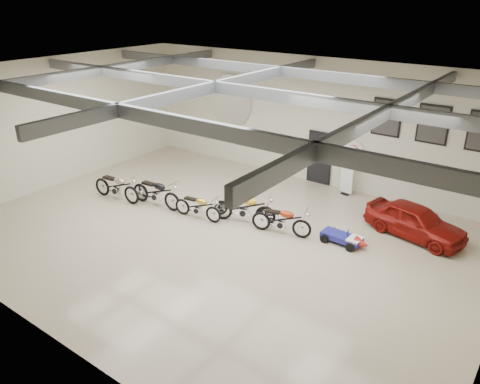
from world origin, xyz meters
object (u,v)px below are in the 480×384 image
Objects in this scene: motorcycle_yellow at (244,207)px; motorcycle_red at (281,219)px; go_kart at (346,236)px; vintage_car at (415,221)px; motorcycle_gold at (197,206)px; banner_stand at (348,171)px; motorcycle_silver at (116,186)px; motorcycle_black at (156,192)px.

motorcycle_yellow reaches higher than motorcycle_red.
go_kart is 2.36m from vintage_car.
motorcycle_yellow reaches higher than motorcycle_gold.
banner_stand is 0.89× the size of motorcycle_yellow.
banner_stand is at bearing 34.89° from motorcycle_silver.
motorcycle_silver is 8.60m from go_kart.
banner_stand reaches higher than motorcycle_red.
motorcycle_red is 4.23m from vintage_car.
motorcycle_silver is at bearing -166.89° from motorcycle_black.
vintage_car is at bearing 7.16° from motorcycle_yellow.
motorcycle_silver reaches higher than motorcycle_red.
vintage_car is at bearing 20.98° from motorcycle_red.
motorcycle_gold is (1.89, 0.11, -0.09)m from motorcycle_black.
motorcycle_black is at bearing -165.91° from go_kart.
motorcycle_gold is at bearing -114.29° from banner_stand.
motorcycle_red is at bearing 6.87° from motorcycle_black.
motorcycle_yellow is at bearing -103.95° from banner_stand.
vintage_car reaches higher than go_kart.
motorcycle_gold is (3.50, 0.58, -0.09)m from motorcycle_silver.
motorcycle_red is 1.27× the size of go_kart.
vintage_car is at bearing 15.82° from motorcycle_silver.
motorcycle_red is (6.40, 1.31, -0.05)m from motorcycle_silver.
motorcycle_silver is 1.18× the size of motorcycle_gold.
motorcycle_yellow reaches higher than go_kart.
banner_stand is 4.25m from motorcycle_red.
motorcycle_yellow is 1.46m from motorcycle_red.
go_kart is at bearing 8.21° from motorcycle_silver.
motorcycle_red reaches higher than go_kart.
vintage_car is at bearing 51.55° from go_kart.
go_kart is (8.39, 1.89, -0.28)m from motorcycle_silver.
motorcycle_black is (-5.13, -5.06, -0.41)m from banner_stand.
motorcycle_gold is at bearing 0.09° from motorcycle_black.
motorcycle_black is 8.91m from vintage_car.
motorcycle_black is (1.61, 0.47, 0.00)m from motorcycle_silver.
motorcycle_silver is 0.99× the size of motorcycle_black.
motorcycle_red is (1.45, 0.04, -0.05)m from motorcycle_yellow.
banner_stand is at bearing 49.99° from motorcycle_gold.
banner_stand is 3.71m from vintage_car.
vintage_car is at bearing 18.89° from motorcycle_gold.
motorcycle_silver is 10.58m from vintage_car.
banner_stand is 0.99× the size of motorcycle_red.
banner_stand is 1.07× the size of motorcycle_gold.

